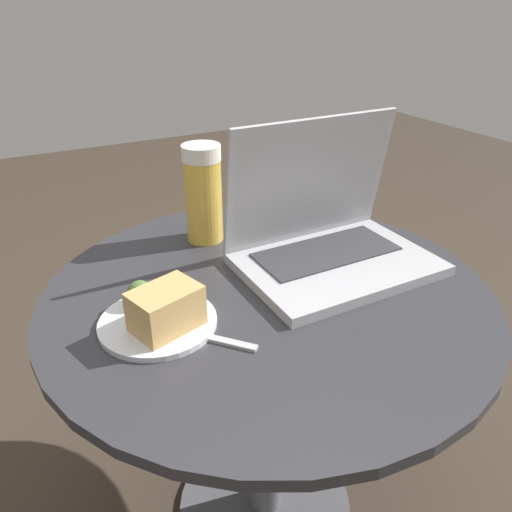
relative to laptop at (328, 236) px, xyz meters
name	(u,v)px	position (x,y,z in m)	size (l,w,h in m)	color
ground_plane	(265,505)	(-0.14, -0.03, -0.60)	(6.00, 6.00, 0.00)	#382D23
table	(267,350)	(-0.14, -0.03, -0.18)	(0.73, 0.73, 0.54)	#515156
laptop	(328,236)	(0.00, 0.00, 0.00)	(0.33, 0.24, 0.25)	#B2B2B7
beer_glass	(203,194)	(-0.15, 0.19, 0.04)	(0.07, 0.07, 0.19)	gold
snack_plate	(161,312)	(-0.32, -0.05, -0.03)	(0.17, 0.17, 0.07)	silver
fork	(188,333)	(-0.30, -0.08, -0.05)	(0.13, 0.15, 0.00)	#B2B2B7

